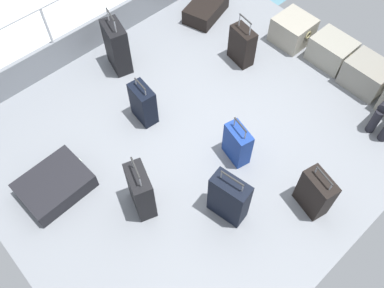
{
  "coord_description": "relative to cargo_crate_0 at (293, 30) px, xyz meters",
  "views": [
    {
      "loc": [
        2.12,
        -2.11,
        4.25
      ],
      "look_at": [
        0.19,
        -0.34,
        0.25
      ],
      "focal_mm": 38.08,
      "sensor_mm": 36.0,
      "label": 1
    }
  ],
  "objects": [
    {
      "name": "ground_plane",
      "position": [
        0.3,
        -2.12,
        -0.23
      ],
      "size": [
        4.4,
        5.2,
        0.06
      ],
      "primitive_type": "cube",
      "color": "gray"
    },
    {
      "name": "gunwale_port",
      "position": [
        -1.87,
        -2.12,
        0.03
      ],
      "size": [
        0.06,
        5.2,
        0.45
      ],
      "primitive_type": "cube",
      "color": "gray",
      "rests_on": "ground_plane"
    },
    {
      "name": "sea_wake",
      "position": [
        -3.3,
        -2.12,
        -0.54
      ],
      "size": [
        12.0,
        12.0,
        0.01
      ],
      "color": "#598C9E",
      "rests_on": "ground_plane"
    },
    {
      "name": "cargo_crate_0",
      "position": [
        0.0,
        0.0,
        0.0
      ],
      "size": [
        0.54,
        0.5,
        0.39
      ],
      "color": "#9E9989",
      "rests_on": "ground_plane"
    },
    {
      "name": "cargo_crate_1",
      "position": [
        0.64,
        0.08,
        -0.01
      ],
      "size": [
        0.59,
        0.44,
        0.38
      ],
      "color": "gray",
      "rests_on": "ground_plane"
    },
    {
      "name": "cargo_crate_2",
      "position": [
        1.24,
        0.04,
        0.01
      ],
      "size": [
        0.6,
        0.45,
        0.4
      ],
      "color": "gray",
      "rests_on": "ground_plane"
    },
    {
      "name": "suitcase_0",
      "position": [
        0.86,
        -2.06,
        0.06
      ],
      "size": [
        0.38,
        0.25,
        0.65
      ],
      "color": "navy",
      "rests_on": "ground_plane"
    },
    {
      "name": "suitcase_1",
      "position": [
        -0.23,
        -0.85,
        0.08
      ],
      "size": [
        0.4,
        0.25,
        0.74
      ],
      "color": "black",
      "rests_on": "ground_plane"
    },
    {
      "name": "suitcase_2",
      "position": [
        -1.3,
        -2.19,
        0.16
      ],
      "size": [
        0.46,
        0.33,
        0.91
      ],
      "color": "black",
      "rests_on": "ground_plane"
    },
    {
      "name": "suitcase_3",
      "position": [
        1.3,
        -2.67,
        0.13
      ],
      "size": [
        0.45,
        0.28,
        0.78
      ],
      "color": "black",
      "rests_on": "ground_plane"
    },
    {
      "name": "suitcase_4",
      "position": [
        -0.22,
        -3.92,
        -0.09
      ],
      "size": [
        0.63,
        0.79,
        0.22
      ],
      "color": "black",
      "rests_on": "ground_plane"
    },
    {
      "name": "suitcase_5",
      "position": [
        0.61,
        -3.3,
        0.14
      ],
      "size": [
        0.44,
        0.32,
        0.85
      ],
      "color": "black",
      "rests_on": "ground_plane"
    },
    {
      "name": "suitcase_6",
      "position": [
        -0.35,
        -2.5,
        0.08
      ],
      "size": [
        0.37,
        0.23,
        0.65
      ],
      "color": "black",
      "rests_on": "ground_plane"
    },
    {
      "name": "suitcase_7",
      "position": [
        1.88,
        -1.92,
        0.09
      ],
      "size": [
        0.41,
        0.28,
        0.68
      ],
      "color": "black",
      "rests_on": "ground_plane"
    },
    {
      "name": "suitcase_8",
      "position": [
        -1.27,
        -0.54,
        -0.08
      ],
      "size": [
        0.63,
        0.82,
        0.24
      ],
      "color": "black",
      "rests_on": "ground_plane"
    }
  ]
}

